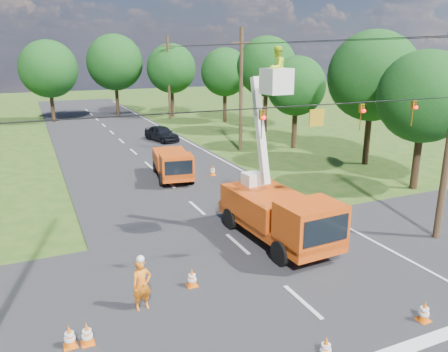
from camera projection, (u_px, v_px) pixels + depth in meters
name	position (u px, v px, depth m)	size (l,w,h in m)	color
ground	(149.00, 166.00, 32.15)	(140.00, 140.00, 0.00)	#274B16
road_main	(149.00, 166.00, 32.15)	(12.00, 100.00, 0.06)	black
road_cross	(272.00, 276.00, 16.35)	(56.00, 10.00, 0.07)	black
edge_line	(219.00, 159.00, 34.36)	(0.12, 90.00, 0.02)	silver
bucket_truck	(279.00, 204.00, 18.84)	(2.92, 6.70, 8.33)	#C7410E
second_truck	(173.00, 164.00, 28.59)	(2.80, 5.60, 2.01)	#C7410E
ground_worker	(142.00, 285.00, 13.99)	(0.65, 0.42, 1.77)	orange
distant_car	(162.00, 133.00, 40.94)	(1.72, 4.27, 1.45)	black
traffic_cone_0	(326.00, 348.00, 11.81)	(0.38, 0.38, 0.71)	#E35D0B
traffic_cone_1	(424.00, 311.00, 13.49)	(0.38, 0.38, 0.71)	#E35D0B
traffic_cone_2	(253.00, 215.00, 21.44)	(0.38, 0.38, 0.71)	#E35D0B
traffic_cone_3	(258.00, 194.00, 24.70)	(0.38, 0.38, 0.71)	#E35D0B
traffic_cone_4	(87.00, 334.00, 12.41)	(0.38, 0.38, 0.71)	#E35D0B
traffic_cone_5	(70.00, 336.00, 12.30)	(0.38, 0.38, 0.71)	#E35D0B
traffic_cone_7	(213.00, 170.00, 29.54)	(0.38, 0.38, 0.71)	#E35D0B
traffic_cone_8	(192.00, 278.00, 15.50)	(0.38, 0.38, 0.71)	#E35D0B
pole_right_mid	(241.00, 90.00, 35.85)	(1.80, 0.30, 10.00)	#4C3823
pole_right_far	(169.00, 77.00, 53.41)	(1.80, 0.30, 10.00)	#4C3823
signal_span	(331.00, 116.00, 15.61)	(18.00, 0.29, 1.07)	black
tree_right_a	(424.00, 97.00, 25.40)	(5.40, 5.40, 8.28)	#382616
tree_right_b	(373.00, 76.00, 31.02)	(6.40, 6.40, 9.65)	#382616
tree_right_c	(296.00, 86.00, 36.77)	(5.00, 5.00, 7.83)	#382616
tree_right_d	(266.00, 66.00, 44.04)	(6.00, 6.00, 9.70)	#382616
tree_right_e	(225.00, 72.00, 50.91)	(5.60, 5.60, 8.63)	#382616
tree_far_a	(48.00, 69.00, 50.44)	(6.60, 6.60, 9.50)	#382616
tree_far_b	(115.00, 62.00, 55.17)	(7.00, 7.00, 10.32)	#382616
tree_far_c	(171.00, 69.00, 55.30)	(6.20, 6.20, 9.18)	#382616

